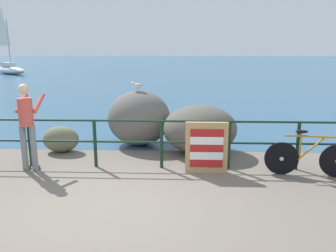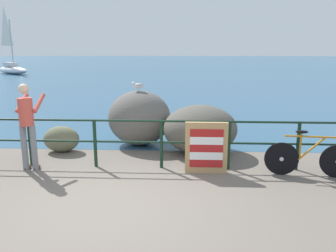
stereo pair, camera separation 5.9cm
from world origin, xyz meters
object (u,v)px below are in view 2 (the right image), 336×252
breakwater_boulder_main (139,118)px  breakwater_boulder_right (200,129)px  bicycle (310,157)px  seagull (138,85)px  person_at_railing (27,123)px  sailboat (12,66)px  folded_deckchair_stack (206,148)px  breakwater_boulder_left (61,139)px

breakwater_boulder_main → breakwater_boulder_right: 1.66m
breakwater_boulder_main → bicycle: bearing=-30.1°
breakwater_boulder_main → seagull: 0.84m
bicycle → person_at_railing: bearing=-175.0°
bicycle → breakwater_boulder_main: size_ratio=1.06×
breakwater_boulder_right → sailboat: (-16.53, 23.70, 0.13)m
breakwater_boulder_main → breakwater_boulder_right: breakwater_boulder_main is taller
folded_deckchair_stack → breakwater_boulder_right: breakwater_boulder_right is taller
seagull → folded_deckchair_stack: bearing=124.6°
breakwater_boulder_left → breakwater_boulder_right: 3.34m
sailboat → breakwater_boulder_main: bearing=-22.9°
breakwater_boulder_main → breakwater_boulder_left: breakwater_boulder_main is taller
bicycle → breakwater_boulder_main: 4.17m
folded_deckchair_stack → breakwater_boulder_left: (-3.40, 1.26, -0.21)m
breakwater_boulder_main → sailboat: sailboat is taller
breakwater_boulder_right → breakwater_boulder_left: bearing=-178.2°
breakwater_boulder_left → breakwater_boulder_right: breakwater_boulder_right is taller
person_at_railing → breakwater_boulder_left: person_at_railing is taller
person_at_railing → folded_deckchair_stack: bearing=-88.9°
sailboat → bicycle: bearing=-19.4°
breakwater_boulder_main → seagull: (-0.02, -0.03, 0.84)m
sailboat → person_at_railing: bearing=-28.5°
sailboat → folded_deckchair_stack: bearing=-22.4°
breakwater_boulder_left → sailboat: 27.22m
folded_deckchair_stack → seagull: size_ratio=3.06×
seagull → sailboat: bearing=-62.0°
bicycle → seagull: (-3.61, 2.05, 1.15)m
seagull → sailboat: sailboat is taller
bicycle → person_at_railing: person_at_railing is taller
breakwater_boulder_right → sailboat: sailboat is taller
folded_deckchair_stack → person_at_railing: bearing=-179.6°
breakwater_boulder_main → sailboat: (-15.01, 23.08, 0.01)m
breakwater_boulder_main → seagull: bearing=-121.9°
folded_deckchair_stack → bicycle: bearing=-2.8°
person_at_railing → breakwater_boulder_right: person_at_railing is taller
person_at_railing → breakwater_boulder_left: size_ratio=2.06×
breakwater_boulder_left → breakwater_boulder_right: (3.33, 0.10, 0.26)m
folded_deckchair_stack → sailboat: size_ratio=0.17×
person_at_railing → seagull: bearing=-44.2°
person_at_railing → breakwater_boulder_left: bearing=-7.5°
breakwater_boulder_right → sailboat: 28.90m
person_at_railing → sailboat: 28.27m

